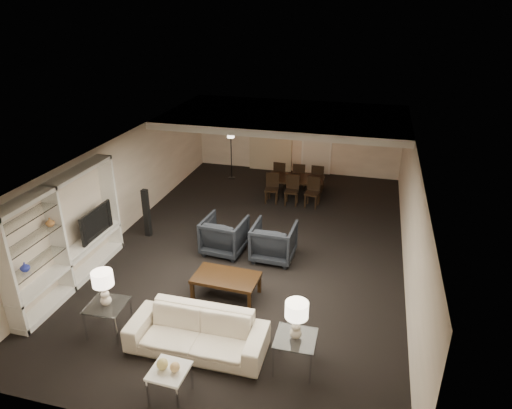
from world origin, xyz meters
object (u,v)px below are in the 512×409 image
at_px(side_table_right, 295,352).
at_px(floor_speaker, 147,213).
at_px(marble_table, 170,384).
at_px(floor_lamp, 231,155).
at_px(chair_nr, 312,193).
at_px(table_lamp_left, 104,289).
at_px(chair_nm, 292,191).
at_px(vase_blue, 25,267).
at_px(chair_fm, 299,176).
at_px(pendant_light, 296,133).
at_px(coffee_table, 226,286).
at_px(armchair_right, 274,241).
at_px(sofa, 197,332).
at_px(side_table_left, 109,318).
at_px(vase_amber, 50,222).
at_px(chair_fl, 281,174).
at_px(television, 92,222).
at_px(chair_nl, 272,189).
at_px(table_lamp_right, 296,320).
at_px(dining_table, 295,187).
at_px(chair_fr, 318,177).
at_px(armchair_left, 224,235).

distance_m(side_table_right, floor_speaker, 5.73).
relative_size(marble_table, floor_lamp, 0.34).
bearing_deg(chair_nr, table_lamp_left, -107.25).
bearing_deg(chair_nm, floor_lamp, 143.61).
height_order(table_lamp_left, vase_blue, table_lamp_left).
bearing_deg(table_lamp_left, chair_fm, 74.60).
xyz_separation_m(pendant_light, table_lamp_left, (-2.04, -7.30, -0.97)).
height_order(coffee_table, armchair_right, armchair_right).
xyz_separation_m(side_table_right, table_lamp_left, (-3.40, 0.00, 0.64)).
bearing_deg(armchair_right, floor_lamp, -60.30).
relative_size(vase_blue, chair_nr, 0.21).
xyz_separation_m(sofa, side_table_left, (-1.70, 0.00, -0.04)).
distance_m(coffee_table, vase_amber, 3.64).
distance_m(side_table_left, chair_fl, 7.88).
height_order(floor_speaker, chair_fm, floor_speaker).
height_order(television, floor_lamp, floor_lamp).
xyz_separation_m(vase_blue, chair_nr, (4.29, 6.44, -0.72)).
distance_m(pendant_light, coffee_table, 5.95).
bearing_deg(floor_lamp, chair_nr, -28.98).
relative_size(chair_nl, chair_fm, 1.00).
relative_size(coffee_table, marble_table, 2.40).
xyz_separation_m(floor_speaker, chair_nr, (3.79, 2.84, -0.20)).
bearing_deg(sofa, armchair_right, 79.65).
bearing_deg(marble_table, chair_fl, 91.11).
bearing_deg(floor_speaker, coffee_table, -32.39).
bearing_deg(chair_nl, table_lamp_right, -79.35).
height_order(coffee_table, chair_fm, chair_fm).
xyz_separation_m(floor_speaker, dining_table, (3.19, 3.49, -0.34)).
bearing_deg(vase_blue, table_lamp_left, 0.56).
distance_m(side_table_right, chair_fm, 7.83).
relative_size(chair_nl, chair_fl, 1.00).
xyz_separation_m(side_table_left, chair_nr, (2.73, 6.43, 0.13)).
xyz_separation_m(chair_nr, floor_lamp, (-2.96, 1.64, 0.38)).
height_order(armchair_right, chair_nr, armchair_right).
relative_size(armchair_right, chair_nm, 1.12).
height_order(vase_amber, floor_speaker, vase_amber).
distance_m(pendant_light, chair_nl, 1.79).
distance_m(side_table_left, chair_fm, 8.02).
xyz_separation_m(table_lamp_left, vase_blue, (-1.57, -0.02, 0.20)).
distance_m(marble_table, chair_nr, 7.60).
distance_m(table_lamp_right, floor_lamp, 8.85).
relative_size(table_lamp_right, chair_fr, 0.78).
height_order(chair_fl, floor_lamp, floor_lamp).
height_order(vase_blue, dining_table, vase_blue).
bearing_deg(chair_fr, chair_nm, 66.60).
relative_size(sofa, chair_fl, 2.74).
relative_size(side_table_right, floor_speaker, 0.52).
height_order(sofa, armchair_left, armchair_left).
distance_m(television, floor_lamp, 6.18).
bearing_deg(chair_nm, sofa, -95.43).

